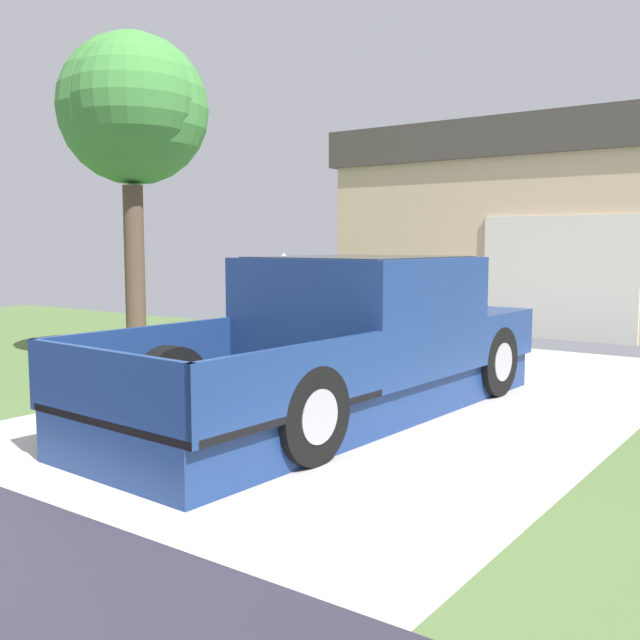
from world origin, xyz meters
TOP-DOWN VIEW (x-y plane):
  - pickup_truck at (-0.05, 3.59)m, footprint 2.19×5.56m
  - person_with_hat at (-1.36, 4.03)m, footprint 0.47×0.47m
  - handbag at (-1.49, 3.86)m, footprint 0.30×0.18m
  - house_with_garage at (-0.80, 12.97)m, footprint 8.66×5.35m
  - front_yard_tree at (-4.07, 4.11)m, footprint 2.17×2.14m
  - wheeled_trash_bin at (-3.72, 7.41)m, footprint 0.60×0.72m

SIDE VIEW (x-z plane):
  - handbag at x=-1.49m, z-range -0.08..0.35m
  - wheeled_trash_bin at x=-3.72m, z-range 0.04..1.10m
  - pickup_truck at x=-0.05m, z-range -0.09..1.52m
  - person_with_hat at x=-1.36m, z-range 0.12..1.75m
  - house_with_garage at x=-0.80m, z-range 0.02..4.14m
  - front_yard_tree at x=-4.07m, z-range 1.28..5.94m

